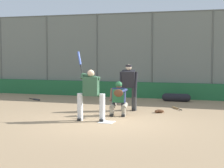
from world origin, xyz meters
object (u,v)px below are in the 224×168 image
at_px(spare_bat_near_backstop, 36,99).
at_px(equipment_bag_dugout_side, 176,97).
at_px(fielding_glove_on_dirt, 159,111).
at_px(spare_bat_by_padding, 176,108).
at_px(umpire_home, 129,86).
at_px(catcher_behind_plate, 119,98).
at_px(batter_at_plate, 91,93).

bearing_deg(spare_bat_near_backstop, equipment_bag_dugout_side, 43.66).
relative_size(fielding_glove_on_dirt, equipment_bag_dugout_side, 0.26).
xyz_separation_m(spare_bat_by_padding, fielding_glove_on_dirt, (0.41, 1.14, 0.02)).
bearing_deg(equipment_bag_dugout_side, umpire_home, 68.11).
distance_m(catcher_behind_plate, equipment_bag_dugout_side, 4.48).
distance_m(batter_at_plate, catcher_behind_plate, 1.32).
bearing_deg(catcher_behind_plate, fielding_glove_on_dirt, -147.28).
height_order(catcher_behind_plate, spare_bat_by_padding, catcher_behind_plate).
bearing_deg(spare_bat_near_backstop, batter_at_plate, -14.24).
bearing_deg(umpire_home, spare_bat_by_padding, -153.98).
bearing_deg(spare_bat_by_padding, fielding_glove_on_dirt, 130.28).
distance_m(spare_bat_near_backstop, equipment_bag_dugout_side, 6.07).
height_order(catcher_behind_plate, equipment_bag_dugout_side, catcher_behind_plate).
bearing_deg(batter_at_plate, umpire_home, -107.73).
relative_size(batter_at_plate, umpire_home, 1.27).
xyz_separation_m(umpire_home, spare_bat_near_backstop, (4.66, -1.71, -0.84)).
distance_m(batter_at_plate, spare_bat_by_padding, 3.98).
bearing_deg(fielding_glove_on_dirt, catcher_behind_plate, 39.99).
bearing_deg(spare_bat_near_backstop, fielding_glove_on_dirt, 12.11).
height_order(spare_bat_near_backstop, fielding_glove_on_dirt, fielding_glove_on_dirt).
xyz_separation_m(umpire_home, spare_bat_by_padding, (-1.54, -0.95, -0.84)).
height_order(batter_at_plate, catcher_behind_plate, batter_at_plate).
bearing_deg(umpire_home, batter_at_plate, 71.53).
bearing_deg(catcher_behind_plate, umpire_home, -98.54).
distance_m(spare_bat_by_padding, equipment_bag_dugout_side, 2.19).
bearing_deg(spare_bat_by_padding, equipment_bag_dugout_side, -22.05).
bearing_deg(batter_at_plate, equipment_bag_dugout_side, -112.96).
bearing_deg(batter_at_plate, catcher_behind_plate, -118.22).
height_order(catcher_behind_plate, umpire_home, umpire_home).
bearing_deg(spare_bat_by_padding, umpire_home, 91.80).
relative_size(batter_at_plate, spare_bat_by_padding, 2.77).
bearing_deg(fielding_glove_on_dirt, spare_bat_by_padding, -109.94).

